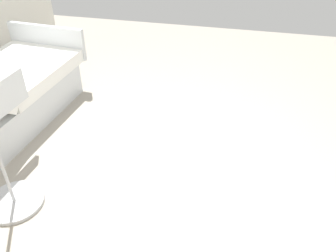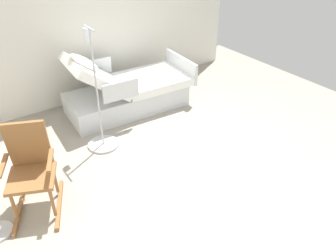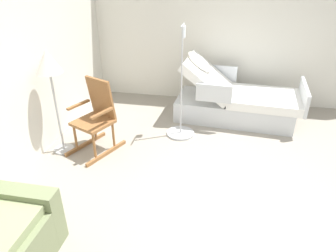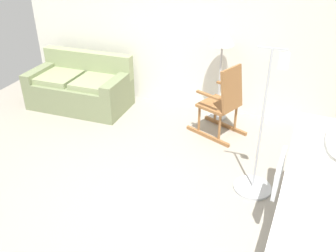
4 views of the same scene
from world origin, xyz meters
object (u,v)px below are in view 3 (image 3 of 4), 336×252
at_px(rocking_chair, 96,117).
at_px(iv_pole, 181,120).
at_px(hospital_bed, 235,102).
at_px(floor_lamp, 49,69).

distance_m(rocking_chair, iv_pole, 1.30).
bearing_deg(rocking_chair, hospital_bed, -54.98).
relative_size(hospital_bed, iv_pole, 1.26).
height_order(rocking_chair, iv_pole, iv_pole).
xyz_separation_m(hospital_bed, rocking_chair, (-1.36, 1.93, 0.19)).
height_order(floor_lamp, iv_pole, iv_pole).
bearing_deg(floor_lamp, iv_pole, -63.44).
bearing_deg(rocking_chair, floor_lamp, 108.81).
bearing_deg(floor_lamp, rocking_chair, -71.19).
bearing_deg(iv_pole, floor_lamp, 116.56).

